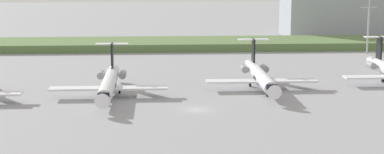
% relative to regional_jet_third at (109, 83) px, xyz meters
% --- Properties ---
extents(ground_plane, '(500.00, 500.00, 0.00)m').
position_rel_regional_jet_third_xyz_m(ground_plane, '(16.41, 17.61, -2.54)').
color(ground_plane, '#939399').
extents(grass_berm, '(320.00, 20.00, 2.30)m').
position_rel_regional_jet_third_xyz_m(grass_berm, '(16.41, 66.34, -1.38)').
color(grass_berm, '#597542').
rests_on(grass_berm, ground).
extents(regional_jet_third, '(22.81, 31.00, 9.00)m').
position_rel_regional_jet_third_xyz_m(regional_jet_third, '(0.00, 0.00, 0.00)').
color(regional_jet_third, white).
rests_on(regional_jet_third, ground).
extents(regional_jet_fourth, '(22.81, 31.00, 9.00)m').
position_rel_regional_jet_third_xyz_m(regional_jet_fourth, '(30.76, 5.59, 0.00)').
color(regional_jet_fourth, white).
rests_on(regional_jet_fourth, ground).
extents(antenna_mast, '(4.40, 0.50, 19.92)m').
position_rel_regional_jet_third_xyz_m(antenna_mast, '(68.34, 51.04, 5.79)').
color(antenna_mast, '#B2B2B7').
rests_on(antenna_mast, ground).
extents(distant_hangar, '(50.81, 20.04, 15.99)m').
position_rel_regional_jet_third_xyz_m(distant_hangar, '(78.64, 92.51, 5.46)').
color(distant_hangar, '#9EA3AD').
rests_on(distant_hangar, ground).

